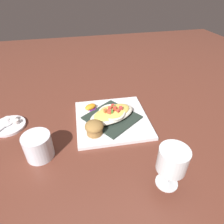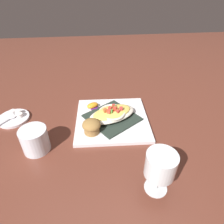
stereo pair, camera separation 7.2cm
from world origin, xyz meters
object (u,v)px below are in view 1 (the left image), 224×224
at_px(gratin_dish, 112,113).
at_px(creamer_cup_2, 7,119).
at_px(creamer_saucer, 9,126).
at_px(creamer_cup_0, 16,122).
at_px(muffin, 94,128).
at_px(spoon, 7,125).
at_px(creamer_cup_1, 14,119).
at_px(stemmed_glass, 172,162).
at_px(orange_garnish, 91,107).
at_px(square_plate, 112,119).
at_px(coffee_mug, 39,147).

distance_m(gratin_dish, creamer_cup_2, 0.42).
relative_size(creamer_saucer, creamer_cup_2, 5.17).
bearing_deg(creamer_cup_2, creamer_cup_0, -36.01).
bearing_deg(muffin, spoon, 158.85).
relative_size(spoon, creamer_cup_0, 3.25).
xyz_separation_m(gratin_dish, creamer_saucer, (-0.40, 0.05, -0.03)).
bearing_deg(creamer_cup_1, stemmed_glass, -39.61).
bearing_deg(orange_garnish, creamer_cup_0, -175.13).
relative_size(gratin_dish, creamer_cup_0, 9.18).
bearing_deg(creamer_cup_2, orange_garnish, -0.02).
xyz_separation_m(creamer_cup_0, creamer_cup_1, (-0.01, 0.02, 0.00)).
relative_size(square_plate, orange_garnish, 4.17).
relative_size(coffee_mug, creamer_cup_1, 4.95).
relative_size(creamer_cup_1, creamer_cup_2, 1.00).
bearing_deg(coffee_mug, stemmed_glass, -27.90).
relative_size(orange_garnish, creamer_cup_1, 2.86).
xyz_separation_m(coffee_mug, creamer_cup_1, (-0.11, 0.20, -0.02)).
bearing_deg(creamer_cup_1, square_plate, -11.16).
bearing_deg(creamer_cup_0, creamer_saucer, -177.57).
relative_size(gratin_dish, creamer_cup_1, 9.18).
bearing_deg(spoon, orange_garnish, 5.31).
bearing_deg(creamer_cup_0, gratin_dish, -8.31).
distance_m(orange_garnish, coffee_mug, 0.29).
bearing_deg(spoon, creamer_cup_2, 98.47).
distance_m(square_plate, gratin_dish, 0.03).
bearing_deg(muffin, gratin_dish, 42.18).
bearing_deg(creamer_saucer, coffee_mug, -53.84).
height_order(creamer_saucer, creamer_cup_2, creamer_cup_2).
distance_m(creamer_saucer, spoon, 0.01).
height_order(gratin_dish, muffin, same).
xyz_separation_m(creamer_saucer, creamer_cup_2, (-0.01, 0.03, 0.01)).
xyz_separation_m(muffin, coffee_mug, (-0.19, -0.05, -0.00)).
bearing_deg(creamer_cup_2, muffin, -25.46).
height_order(orange_garnish, creamer_cup_1, orange_garnish).
bearing_deg(muffin, orange_garnish, 86.37).
bearing_deg(square_plate, creamer_cup_1, 168.84).
relative_size(creamer_saucer, creamer_cup_1, 5.17).
xyz_separation_m(orange_garnish, creamer_cup_0, (-0.30, -0.03, -0.00)).
xyz_separation_m(square_plate, gratin_dish, (0.00, -0.00, 0.03)).
height_order(coffee_mug, creamer_cup_1, coffee_mug).
bearing_deg(spoon, stemmed_glass, -36.54).
xyz_separation_m(creamer_cup_0, creamer_cup_2, (-0.04, 0.03, 0.00)).
height_order(muffin, spoon, muffin).
bearing_deg(muffin, square_plate, 42.22).
relative_size(spoon, creamer_cup_2, 3.25).
height_order(muffin, creamer_cup_1, muffin).
bearing_deg(stemmed_glass, creamer_cup_2, 141.47).
relative_size(coffee_mug, creamer_cup_0, 4.95).
bearing_deg(creamer_cup_1, orange_garnish, 0.77).
height_order(coffee_mug, stemmed_glass, stemmed_glass).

